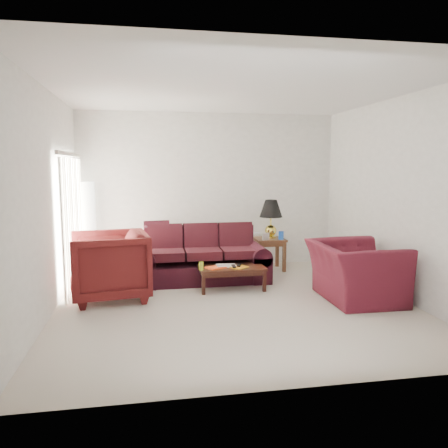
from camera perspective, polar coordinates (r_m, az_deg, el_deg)
name	(u,v)px	position (r m, az deg, el deg)	size (l,w,h in m)	color
floor	(234,303)	(6.42, 1.34, -10.31)	(5.00, 5.00, 0.00)	beige
blinds	(71,222)	(7.45, -19.30, 0.25)	(0.10, 2.00, 2.16)	silver
sofa	(202,255)	(7.52, -2.87, -4.04)	(2.26, 0.97, 0.92)	black
throw_pillow	(157,233)	(8.16, -8.76, -1.21)	(0.46, 0.13, 0.46)	black
end_table	(269,254)	(8.43, 5.91, -3.91)	(0.56, 0.56, 0.61)	brown
table_lamp	(271,219)	(8.37, 6.14, 0.66)	(0.44, 0.44, 0.73)	gold
clock	(266,237)	(8.15, 5.47, -1.65)	(0.13, 0.05, 0.13)	silver
blue_canister	(281,235)	(8.25, 7.47, -1.49)	(0.10, 0.10, 0.16)	#1B4CB0
picture_frame	(258,233)	(8.49, 4.40, -1.17)	(0.13, 0.02, 0.16)	silver
floor_lamp	(89,228)	(8.33, -17.20, -0.46)	(0.28, 0.28, 1.72)	white
armchair_left	(109,266)	(6.72, -14.73, -5.27)	(1.08, 1.12, 1.01)	#430F0F
armchair_right	(355,272)	(6.76, 16.76, -5.98)	(1.31, 1.14, 0.85)	#47101C
coffee_table	(232,278)	(7.08, 1.00, -7.07)	(1.06, 0.53, 0.37)	black
magazine_red	(216,268)	(6.94, -1.12, -5.72)	(0.29, 0.22, 0.02)	#E54416
magazine_white	(226,266)	(7.07, 0.29, -5.46)	(0.31, 0.23, 0.02)	white
magazine_orange	(239,267)	(6.98, 2.00, -5.66)	(0.25, 0.19, 0.01)	gold
remote_a	(234,266)	(6.95, 1.28, -5.53)	(0.05, 0.17, 0.02)	black
remote_b	(239,265)	(7.03, 2.00, -5.37)	(0.05, 0.19, 0.02)	black
yellow_glass	(201,266)	(6.81, -3.01, -5.49)	(0.08, 0.08, 0.13)	#C0CD2D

